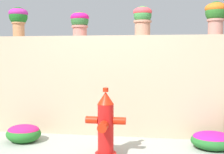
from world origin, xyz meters
name	(u,v)px	position (x,y,z in m)	size (l,w,h in m)	color
stone_wall	(113,85)	(0.00, 1.20, 0.76)	(5.61, 0.39, 1.52)	tan
potted_plant_1	(18,18)	(-1.52, 1.16, 1.82)	(0.30, 0.30, 0.47)	#B3744B
potted_plant_2	(80,22)	(-0.51, 1.17, 1.74)	(0.29, 0.29, 0.38)	#BC6B60
potted_plant_3	(143,18)	(0.46, 1.23, 1.79)	(0.29, 0.29, 0.45)	#AF755E
potted_plant_4	(216,14)	(1.52, 1.17, 1.82)	(0.32, 0.32, 0.48)	#AC7063
fire_hydrant	(106,125)	(0.07, 0.15, 0.38)	(0.49, 0.39, 0.83)	red
flower_bush_left	(24,133)	(-1.18, 0.54, 0.13)	(0.49, 0.44, 0.25)	#236B25
flower_bush_right	(212,140)	(1.41, 0.62, 0.12)	(0.56, 0.50, 0.23)	#226428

